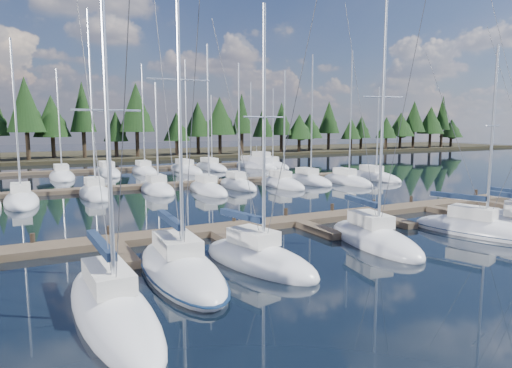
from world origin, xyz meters
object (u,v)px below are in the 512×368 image
front_sailboat_0 (112,309)px  front_sailboat_1 (180,269)px  front_sailboat_3 (374,239)px  motor_yacht_right (260,165)px  main_dock (298,222)px  front_sailboat_2 (258,259)px  front_sailboat_4 (478,230)px

front_sailboat_0 → front_sailboat_1: (3.55, 3.22, 0.00)m
front_sailboat_3 → motor_yacht_right: front_sailboat_3 is taller
main_dock → front_sailboat_0: front_sailboat_0 is taller
front_sailboat_2 → front_sailboat_4: 14.91m
front_sailboat_2 → front_sailboat_4: size_ratio=1.06×
front_sailboat_1 → motor_yacht_right: (26.78, 43.03, 0.18)m
main_dock → front_sailboat_1: (-10.21, -6.05, 0.08)m
main_dock → front_sailboat_3: size_ratio=2.95×
main_dock → motor_yacht_right: size_ratio=5.12×
main_dock → front_sailboat_4: (8.45, -7.24, 0.08)m
front_sailboat_3 → front_sailboat_4: (7.23, -1.27, -0.02)m
front_sailboat_4 → front_sailboat_1: bearing=176.4°
front_sailboat_0 → front_sailboat_2: bearing=21.2°
front_sailboat_1 → front_sailboat_2: (3.77, -0.39, 0.00)m
front_sailboat_1 → front_sailboat_2: front_sailboat_1 is taller
main_dock → front_sailboat_2: size_ratio=3.42×
main_dock → front_sailboat_1: bearing=-149.3°
front_sailboat_3 → front_sailboat_4: size_ratio=1.23×
front_sailboat_2 → motor_yacht_right: size_ratio=1.50×
front_sailboat_4 → front_sailboat_0: bearing=-174.8°
front_sailboat_0 → front_sailboat_2: (7.32, 2.83, 0.00)m
main_dock → motor_yacht_right: motor_yacht_right is taller
front_sailboat_1 → front_sailboat_3: 11.43m
main_dock → front_sailboat_0: bearing=-146.0°
front_sailboat_0 → front_sailboat_3: front_sailboat_3 is taller
front_sailboat_2 → front_sailboat_4: front_sailboat_2 is taller
main_dock → front_sailboat_0: size_ratio=3.36×
front_sailboat_0 → main_dock: bearing=34.0°
front_sailboat_2 → front_sailboat_3: 7.67m
main_dock → front_sailboat_2: 9.11m
motor_yacht_right → front_sailboat_4: bearing=-100.4°
front_sailboat_3 → motor_yacht_right: bearing=70.3°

